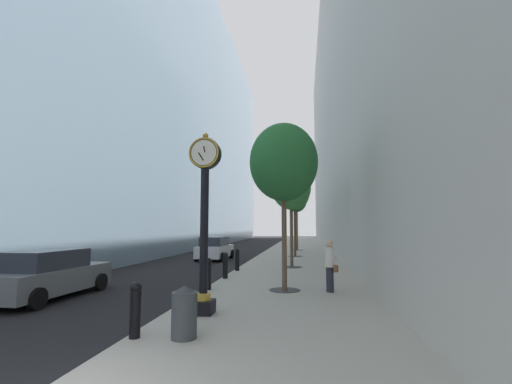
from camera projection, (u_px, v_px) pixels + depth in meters
name	position (u px, v px, depth m)	size (l,w,h in m)	color
ground_plane	(263.00, 254.00, 30.61)	(110.00, 110.00, 0.00)	black
sidewalk_right	(298.00, 251.00, 33.17)	(5.98, 80.00, 0.14)	#9E998E
building_block_left	(157.00, 101.00, 36.65)	(9.00, 80.00, 30.92)	#849EB2
building_block_right	(374.00, 89.00, 33.66)	(9.00, 80.00, 31.05)	#B7B2A8
street_clock	(204.00, 212.00, 9.31)	(0.84, 0.55, 4.79)	black
bollard_nearest	(135.00, 308.00, 7.16)	(0.23, 0.23, 1.13)	black
bollard_third	(208.00, 273.00, 12.58)	(0.23, 0.23, 1.13)	black
bollard_fourth	(225.00, 265.00, 15.29)	(0.23, 0.23, 1.13)	black
bollard_fifth	(237.00, 259.00, 17.99)	(0.23, 0.23, 1.13)	black
street_tree_near	(284.00, 163.00, 12.84)	(2.50, 2.50, 6.04)	#333335
street_tree_mid_near	(291.00, 188.00, 19.84)	(2.24, 2.24, 5.76)	#333335
street_tree_mid_far	(295.00, 193.00, 26.90)	(2.28, 2.28, 6.14)	#333335
street_tree_far	(297.00, 201.00, 33.91)	(1.91, 1.91, 5.83)	#333335
trash_bin	(184.00, 311.00, 7.13)	(0.53, 0.53, 1.05)	#383D42
pedestrian_walking	(330.00, 264.00, 12.16)	(0.51, 0.43, 1.80)	#23232D
car_white_near	(215.00, 249.00, 25.21)	(2.11, 4.17, 1.65)	silver
car_grey_mid	(49.00, 275.00, 11.71)	(2.01, 4.57, 1.61)	slate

